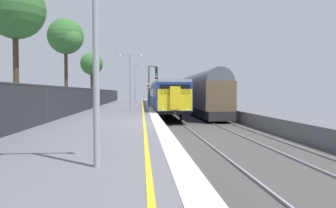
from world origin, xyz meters
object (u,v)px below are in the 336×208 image
object	(u,v)px
platform_lamp_far	(135,81)
background_tree_right	(91,65)
platform_lamp_near	(96,30)
background_tree_left	(14,11)
freight_train_adjacent_track	(186,93)
speed_limit_sign	(148,92)
commuter_train_at_platform	(160,95)
platform_lamp_mid	(130,77)
signal_gantry	(151,81)
background_tree_centre	(67,37)

from	to	relation	value
platform_lamp_far	background_tree_right	bearing A→B (deg)	-176.71
platform_lamp_near	background_tree_right	xyz separation A→B (m)	(-6.51, 41.96, 2.84)
background_tree_left	background_tree_right	distance (m)	29.30
background_tree_left	background_tree_right	bearing A→B (deg)	90.08
freight_train_adjacent_track	speed_limit_sign	xyz separation A→B (m)	(-5.85, -13.07, 0.11)
commuter_train_at_platform	platform_lamp_far	world-z (taller)	platform_lamp_far
speed_limit_sign	background_tree_right	bearing A→B (deg)	119.55
commuter_train_at_platform	platform_lamp_far	bearing A→B (deg)	128.16
commuter_train_at_platform	background_tree_left	bearing A→B (deg)	-111.72
speed_limit_sign	platform_lamp_mid	distance (m)	6.66
signal_gantry	background_tree_centre	size ratio (longest dim) A/B	0.56
speed_limit_sign	platform_lamp_near	bearing A→B (deg)	-93.54
speed_limit_sign	background_tree_left	world-z (taller)	background_tree_left
speed_limit_sign	background_tree_left	xyz separation A→B (m)	(-8.17, -14.81, 4.67)
signal_gantry	background_tree_right	bearing A→B (deg)	124.93
freight_train_adjacent_track	background_tree_left	distance (m)	31.57
commuter_train_at_platform	freight_train_adjacent_track	xyz separation A→B (m)	(4.00, 2.72, 0.30)
background_tree_right	speed_limit_sign	bearing A→B (deg)	-60.45
signal_gantry	freight_train_adjacent_track	bearing A→B (deg)	63.37
commuter_train_at_platform	background_tree_centre	distance (m)	18.68
freight_train_adjacent_track	platform_lamp_far	bearing A→B (deg)	166.66
background_tree_left	background_tree_right	world-z (taller)	background_tree_left
speed_limit_sign	background_tree_centre	bearing A→B (deg)	-145.65
background_tree_left	commuter_train_at_platform	bearing A→B (deg)	68.28
signal_gantry	platform_lamp_near	xyz separation A→B (m)	(-2.09, -29.65, 0.03)
signal_gantry	platform_lamp_far	bearing A→B (deg)	99.34
background_tree_centre	speed_limit_sign	bearing A→B (deg)	34.35
commuter_train_at_platform	speed_limit_sign	distance (m)	10.52
background_tree_centre	background_tree_right	bearing A→B (deg)	92.47
commuter_train_at_platform	platform_lamp_mid	size ratio (longest dim) A/B	8.14
platform_lamp_near	background_tree_right	bearing A→B (deg)	98.82
platform_lamp_near	platform_lamp_far	world-z (taller)	platform_lamp_far
platform_lamp_near	background_tree_right	world-z (taller)	background_tree_right
signal_gantry	platform_lamp_far	xyz separation A→B (m)	(-2.09, 12.69, 0.50)
background_tree_left	background_tree_right	size ratio (longest dim) A/B	1.09
signal_gantry	platform_lamp_mid	distance (m)	8.73
platform_lamp_near	background_tree_right	size ratio (longest dim) A/B	0.64
commuter_train_at_platform	background_tree_right	size ratio (longest dim) A/B	5.36
platform_lamp_mid	background_tree_right	distance (m)	21.96
platform_lamp_near	platform_lamp_far	xyz separation A→B (m)	(-0.00, 42.33, 0.47)
signal_gantry	platform_lamp_near	distance (m)	29.72
platform_lamp_near	platform_lamp_mid	size ratio (longest dim) A/B	0.98
freight_train_adjacent_track	platform_lamp_near	world-z (taller)	platform_lamp_near
speed_limit_sign	signal_gantry	bearing A→B (deg)	79.89
commuter_train_at_platform	signal_gantry	size ratio (longest dim) A/B	8.80
platform_lamp_near	background_tree_centre	distance (m)	23.42
freight_train_adjacent_track	background_tree_left	size ratio (longest dim) A/B	5.30
background_tree_left	background_tree_centre	size ratio (longest dim) A/B	1.00
platform_lamp_near	platform_lamp_far	size ratio (longest dim) A/B	0.84
platform_lamp_far	speed_limit_sign	bearing A→B (deg)	-83.47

